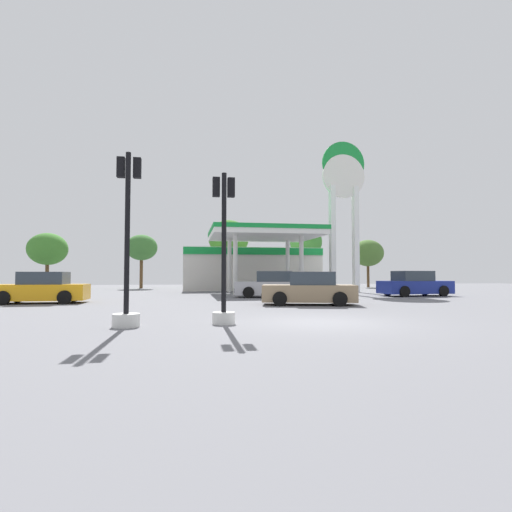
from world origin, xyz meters
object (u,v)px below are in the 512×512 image
(car_0, at_px, (41,289))
(tree_2, at_px, (229,238))
(tree_3, at_px, (306,242))
(traffic_signal_1, at_px, (127,267))
(car_1, at_px, (414,285))
(tree_4, at_px, (368,253))
(traffic_signal_0, at_px, (224,267))
(tree_1, at_px, (142,248))
(station_pole_sign, at_px, (344,198))
(car_2, at_px, (272,285))
(tree_0, at_px, (48,249))
(car_3, at_px, (309,290))

(car_0, bearing_deg, tree_2, 61.19)
(tree_3, bearing_deg, traffic_signal_1, -115.23)
(car_1, distance_m, tree_4, 17.76)
(traffic_signal_0, bearing_deg, traffic_signal_1, -176.01)
(car_0, relative_size, car_1, 0.93)
(tree_1, bearing_deg, station_pole_sign, -35.17)
(car_0, height_order, car_2, car_2)
(car_1, xyz_separation_m, tree_4, (4.71, 16.86, 3.00))
(car_1, relative_size, tree_4, 0.91)
(car_0, height_order, traffic_signal_0, traffic_signal_0)
(tree_0, bearing_deg, car_0, -72.68)
(car_0, height_order, traffic_signal_1, traffic_signal_1)
(tree_0, bearing_deg, traffic_signal_1, -68.62)
(tree_0, xyz_separation_m, tree_1, (8.79, 0.46, 0.26))
(car_1, xyz_separation_m, car_3, (-9.16, -6.21, -0.05))
(traffic_signal_0, relative_size, tree_1, 0.80)
(station_pole_sign, relative_size, tree_3, 1.82)
(tree_2, bearing_deg, car_3, -86.60)
(car_2, xyz_separation_m, traffic_signal_1, (-6.82, -13.03, 0.88))
(traffic_signal_1, distance_m, tree_3, 33.30)
(car_1, height_order, tree_4, tree_4)
(car_1, xyz_separation_m, tree_3, (-2.29, 17.02, 4.16))
(car_1, relative_size, tree_0, 0.87)
(tree_3, bearing_deg, car_1, -82.33)
(station_pole_sign, height_order, tree_3, station_pole_sign)
(traffic_signal_0, bearing_deg, car_3, 55.03)
(station_pole_sign, distance_m, car_2, 11.39)
(station_pole_sign, distance_m, car_0, 22.40)
(tree_4, bearing_deg, traffic_signal_1, -125.32)
(car_2, distance_m, tree_1, 20.55)
(station_pole_sign, distance_m, tree_4, 13.73)
(car_1, bearing_deg, tree_4, 74.38)
(car_2, relative_size, tree_0, 0.88)
(car_0, relative_size, tree_4, 0.84)
(station_pole_sign, xyz_separation_m, tree_0, (-25.75, 11.49, -3.68))
(car_0, height_order, tree_2, tree_2)
(car_1, distance_m, tree_1, 26.58)
(tree_0, relative_size, tree_2, 0.76)
(car_1, distance_m, tree_3, 17.67)
(traffic_signal_1, bearing_deg, tree_0, 111.38)
(car_0, xyz_separation_m, car_1, (21.92, 3.02, 0.04))
(traffic_signal_0, bearing_deg, car_2, 72.08)
(station_pole_sign, height_order, traffic_signal_0, station_pole_sign)
(tree_0, bearing_deg, tree_2, 0.99)
(station_pole_sign, distance_m, traffic_signal_0, 22.51)
(car_1, bearing_deg, tree_0, 148.52)
(car_2, bearing_deg, car_3, -86.01)
(tree_0, height_order, tree_2, tree_2)
(station_pole_sign, xyz_separation_m, car_3, (-6.65, -12.02, -6.86))
(car_2, bearing_deg, traffic_signal_1, -117.63)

